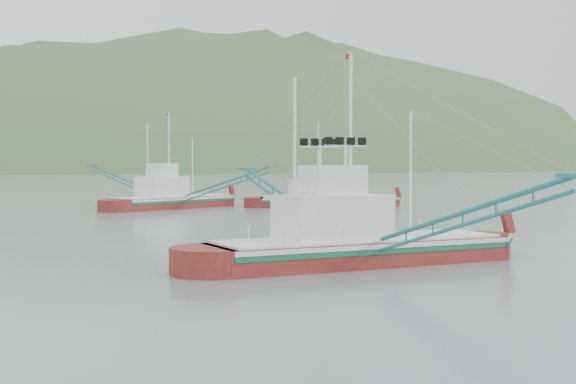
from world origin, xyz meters
TOP-DOWN VIEW (x-y plane):
  - ground at (0.00, 0.00)m, footprint 1200.00×1200.00m
  - main_boat at (-1.21, -1.83)m, footprint 15.18×26.81m
  - bg_boat_far at (10.77, 45.63)m, footprint 15.34×26.08m
  - bg_boat_right at (25.35, 38.89)m, footprint 15.36×22.62m
  - headland_right at (240.00, 430.00)m, footprint 684.00×432.00m

SIDE VIEW (x-z plane):
  - ground at x=0.00m, z-range 0.00..0.00m
  - headland_right at x=240.00m, z-range -153.00..153.00m
  - main_boat at x=-1.21m, z-range -3.80..7.09m
  - bg_boat_right at x=25.35m, z-range -2.87..6.97m
  - bg_boat_far at x=10.77m, z-range -3.32..7.58m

